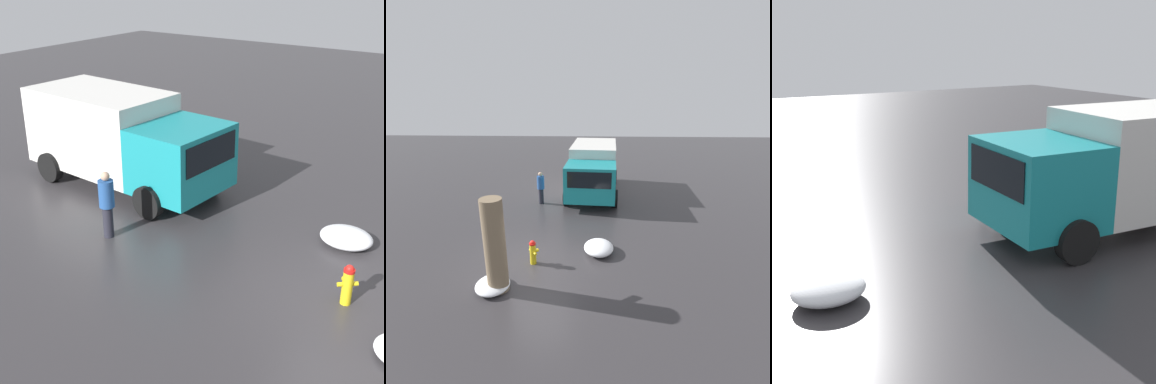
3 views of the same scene
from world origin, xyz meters
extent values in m
cube|color=teal|center=(5.41, -1.96, 1.34)|extent=(2.19, 2.60, 1.78)
cube|color=black|center=(4.39, -1.89, 1.69)|extent=(0.18, 2.07, 0.78)
cube|color=silver|center=(8.50, -2.18, 1.59)|extent=(4.34, 2.75, 2.28)
cylinder|color=black|center=(5.43, -3.20, 0.45)|extent=(0.92, 0.34, 0.90)
cylinder|color=black|center=(5.60, -0.74, 0.45)|extent=(0.92, 0.34, 0.90)
cylinder|color=black|center=(9.63, -1.02, 0.45)|extent=(0.92, 0.34, 0.90)
cylinder|color=#23232D|center=(5.76, 0.61, 0.41)|extent=(0.25, 0.25, 0.81)
cylinder|color=#234C8C|center=(5.76, 0.61, 1.15)|extent=(0.37, 0.37, 0.68)
sphere|color=tan|center=(5.76, 0.61, 1.60)|extent=(0.22, 0.22, 0.22)
ellipsoid|color=white|center=(0.81, -2.27, 0.21)|extent=(1.25, 1.07, 0.41)
camera|label=1|loc=(-2.49, 9.00, 6.35)|focal=50.00mm
camera|label=2|loc=(-8.92, -1.88, 5.67)|focal=28.00mm
camera|label=3|loc=(-1.37, -10.39, 4.24)|focal=50.00mm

